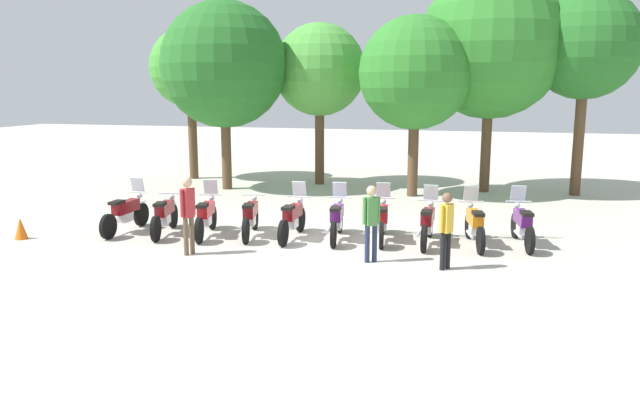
# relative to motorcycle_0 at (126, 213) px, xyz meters

# --- Properties ---
(ground_plane) EXTENTS (80.00, 80.00, 0.00)m
(ground_plane) POSITION_rel_motorcycle_0_xyz_m (5.01, 0.54, -0.52)
(ground_plane) COLOR #BCB7A8
(motorcycle_0) EXTENTS (0.62, 2.19, 1.37)m
(motorcycle_0) POSITION_rel_motorcycle_0_xyz_m (0.00, 0.00, 0.00)
(motorcycle_0) COLOR black
(motorcycle_0) RESTS_ON ground_plane
(motorcycle_1) EXTENTS (0.72, 2.16, 0.99)m
(motorcycle_1) POSITION_rel_motorcycle_0_xyz_m (1.11, 0.04, -0.01)
(motorcycle_1) COLOR black
(motorcycle_1) RESTS_ON ground_plane
(motorcycle_2) EXTENTS (0.72, 2.16, 1.37)m
(motorcycle_2) POSITION_rel_motorcycle_0_xyz_m (2.21, 0.17, 0.00)
(motorcycle_2) COLOR black
(motorcycle_2) RESTS_ON ground_plane
(motorcycle_3) EXTENTS (0.72, 2.16, 0.99)m
(motorcycle_3) POSITION_rel_motorcycle_0_xyz_m (3.33, 0.42, -0.01)
(motorcycle_3) COLOR black
(motorcycle_3) RESTS_ON ground_plane
(motorcycle_4) EXTENTS (0.62, 2.19, 1.37)m
(motorcycle_4) POSITION_rel_motorcycle_0_xyz_m (4.45, 0.45, 0.00)
(motorcycle_4) COLOR black
(motorcycle_4) RESTS_ON ground_plane
(motorcycle_5) EXTENTS (0.62, 2.19, 1.37)m
(motorcycle_5) POSITION_rel_motorcycle_0_xyz_m (5.56, 0.62, 0.00)
(motorcycle_5) COLOR black
(motorcycle_5) RESTS_ON ground_plane
(motorcycle_6) EXTENTS (0.62, 2.18, 1.37)m
(motorcycle_6) POSITION_rel_motorcycle_0_xyz_m (6.67, 0.82, 0.00)
(motorcycle_6) COLOR black
(motorcycle_6) RESTS_ON ground_plane
(motorcycle_7) EXTENTS (0.62, 2.19, 1.37)m
(motorcycle_7) POSITION_rel_motorcycle_0_xyz_m (7.78, 0.76, 0.00)
(motorcycle_7) COLOR black
(motorcycle_7) RESTS_ON ground_plane
(motorcycle_8) EXTENTS (0.68, 2.17, 1.37)m
(motorcycle_8) POSITION_rel_motorcycle_0_xyz_m (8.89, 0.88, 0.00)
(motorcycle_8) COLOR black
(motorcycle_8) RESTS_ON ground_plane
(motorcycle_9) EXTENTS (0.62, 2.18, 1.37)m
(motorcycle_9) POSITION_rel_motorcycle_0_xyz_m (10.00, 1.19, 0.00)
(motorcycle_9) COLOR black
(motorcycle_9) RESTS_ON ground_plane
(person_0) EXTENTS (0.32, 0.39, 1.79)m
(person_0) POSITION_rel_motorcycle_0_xyz_m (2.62, -1.62, 0.54)
(person_0) COLOR brown
(person_0) RESTS_ON ground_plane
(person_1) EXTENTS (0.39, 0.30, 1.69)m
(person_1) POSITION_rel_motorcycle_0_xyz_m (6.73, -1.18, 0.47)
(person_1) COLOR #232D4C
(person_1) RESTS_ON ground_plane
(person_2) EXTENTS (0.30, 0.37, 1.63)m
(person_2) POSITION_rel_motorcycle_0_xyz_m (8.33, -1.31, 0.43)
(person_2) COLOR black
(person_2) RESTS_ON ground_plane
(tree_0) EXTENTS (3.26, 3.26, 6.18)m
(tree_0) POSITION_rel_motorcycle_0_xyz_m (-2.59, 9.27, 4.00)
(tree_0) COLOR brown
(tree_0) RESTS_ON ground_plane
(tree_1) EXTENTS (4.57, 4.57, 6.85)m
(tree_1) POSITION_rel_motorcycle_0_xyz_m (-0.18, 7.12, 4.03)
(tree_1) COLOR brown
(tree_1) RESTS_ON ground_plane
(tree_2) EXTENTS (3.52, 3.52, 6.18)m
(tree_2) POSITION_rel_motorcycle_0_xyz_m (2.87, 9.16, 3.87)
(tree_2) COLOR brown
(tree_2) RESTS_ON ground_plane
(tree_3) EXTENTS (3.86, 3.86, 6.17)m
(tree_3) POSITION_rel_motorcycle_0_xyz_m (6.70, 7.35, 3.70)
(tree_3) COLOR brown
(tree_3) RESTS_ON ground_plane
(tree_4) EXTENTS (5.14, 5.14, 7.77)m
(tree_4) POSITION_rel_motorcycle_0_xyz_m (9.14, 8.93, 4.67)
(tree_4) COLOR brown
(tree_4) RESTS_ON ground_plane
(tree_5) EXTENTS (3.69, 3.69, 7.02)m
(tree_5) POSITION_rel_motorcycle_0_xyz_m (12.25, 8.98, 4.62)
(tree_5) COLOR brown
(tree_5) RESTS_ON ground_plane
(traffic_cone) EXTENTS (0.32, 0.32, 0.55)m
(traffic_cone) POSITION_rel_motorcycle_0_xyz_m (-2.13, -1.37, -0.24)
(traffic_cone) COLOR orange
(traffic_cone) RESTS_ON ground_plane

